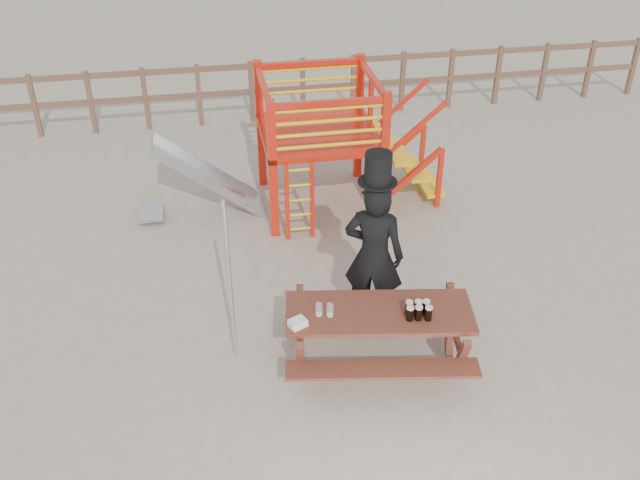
# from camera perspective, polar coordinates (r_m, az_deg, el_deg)

# --- Properties ---
(ground) EXTENTS (60.00, 60.00, 0.00)m
(ground) POSITION_cam_1_polar(r_m,az_deg,el_deg) (8.43, 2.97, -9.26)
(ground) COLOR tan
(ground) RESTS_ON ground
(back_fence) EXTENTS (15.09, 0.09, 1.20)m
(back_fence) POSITION_cam_1_polar(r_m,az_deg,el_deg) (14.04, -3.44, 12.40)
(back_fence) COLOR brown
(back_fence) RESTS_ON ground
(playground_fort) EXTENTS (4.71, 1.84, 2.10)m
(playground_fort) POSITION_cam_1_polar(r_m,az_deg,el_deg) (10.80, -0.47, 7.85)
(playground_fort) COLOR red
(playground_fort) RESTS_ON ground
(picnic_table) EXTENTS (2.24, 1.72, 0.79)m
(picnic_table) POSITION_cam_1_polar(r_m,az_deg,el_deg) (8.01, 4.67, -7.30)
(picnic_table) COLOR brown
(picnic_table) RESTS_ON ground
(man_with_hat) EXTENTS (0.84, 0.72, 2.30)m
(man_with_hat) POSITION_cam_1_polar(r_m,az_deg,el_deg) (8.32, 4.34, -0.95)
(man_with_hat) COLOR black
(man_with_hat) RESTS_ON ground
(metal_pole) EXTENTS (0.05, 0.05, 2.10)m
(metal_pole) POSITION_cam_1_polar(r_m,az_deg,el_deg) (7.82, -7.21, -3.51)
(metal_pole) COLOR #B2B2B7
(metal_pole) RESTS_ON ground
(parasol_base) EXTENTS (0.58, 0.58, 0.24)m
(parasol_base) POSITION_cam_1_polar(r_m,az_deg,el_deg) (9.09, 10.16, -5.63)
(parasol_base) COLOR #39393F
(parasol_base) RESTS_ON ground
(paper_bag) EXTENTS (0.22, 0.20, 0.08)m
(paper_bag) POSITION_cam_1_polar(r_m,az_deg,el_deg) (7.58, -1.80, -6.66)
(paper_bag) COLOR white
(paper_bag) RESTS_ON picnic_table
(stout_pints) EXTENTS (0.28, 0.21, 0.17)m
(stout_pints) POSITION_cam_1_polar(r_m,az_deg,el_deg) (7.74, 7.87, -5.59)
(stout_pints) COLOR black
(stout_pints) RESTS_ON picnic_table
(empty_glasses) EXTENTS (0.19, 0.11, 0.15)m
(empty_glasses) POSITION_cam_1_polar(r_m,az_deg,el_deg) (7.69, 0.35, -5.65)
(empty_glasses) COLOR silver
(empty_glasses) RESTS_ON picnic_table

